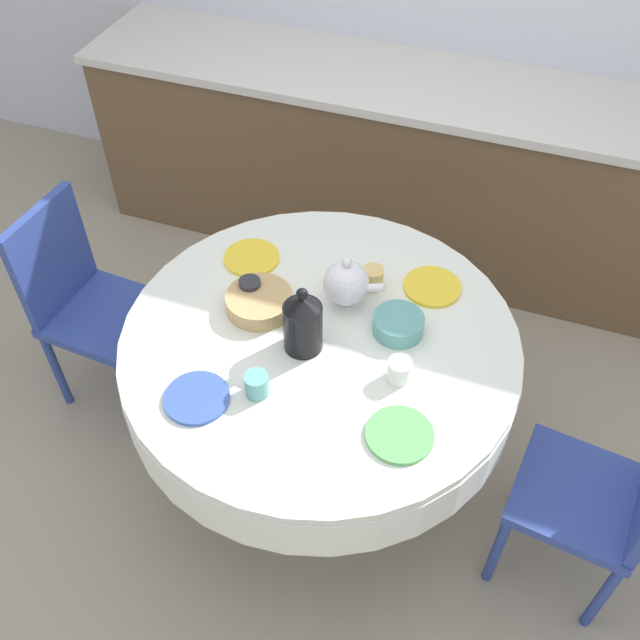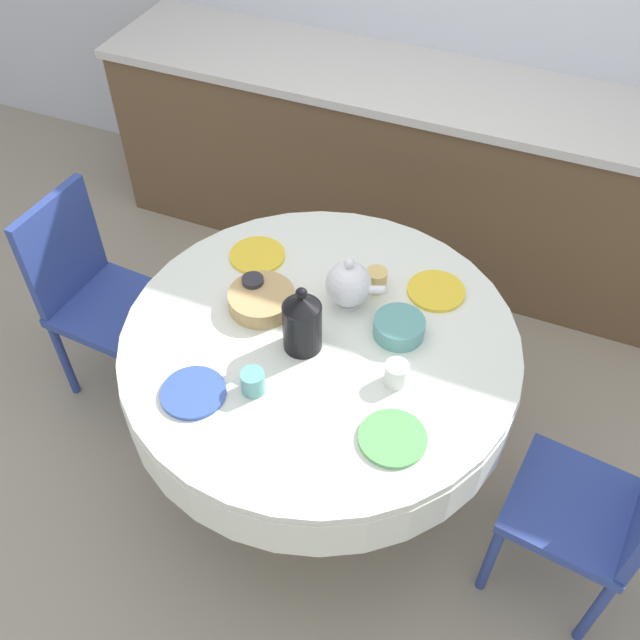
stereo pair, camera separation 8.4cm
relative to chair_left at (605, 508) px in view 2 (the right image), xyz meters
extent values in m
plane|color=#9E937F|center=(-1.01, 0.13, -0.51)|extent=(12.00, 12.00, 0.00)
cube|color=brown|center=(-1.01, 1.55, -0.07)|extent=(3.20, 0.60, 0.90)
cube|color=beige|center=(-1.01, 1.55, 0.40)|extent=(3.24, 0.64, 0.04)
cylinder|color=brown|center=(-1.01, 0.13, -0.49)|extent=(0.44, 0.44, 0.04)
cylinder|color=brown|center=(-1.01, 0.13, -0.23)|extent=(0.11, 0.11, 0.49)
cylinder|color=silver|center=(-1.01, 0.13, 0.11)|extent=(1.36, 1.36, 0.18)
cylinder|color=silver|center=(-1.01, 0.13, 0.21)|extent=(1.35, 1.35, 0.03)
cube|color=#2D428E|center=(-0.08, 0.01, -0.07)|extent=(0.45, 0.45, 0.04)
cylinder|color=#2D428E|center=(-0.27, -0.14, -0.30)|extent=(0.04, 0.04, 0.43)
cylinder|color=#2D428E|center=(-0.23, 0.21, -0.30)|extent=(0.04, 0.04, 0.43)
cylinder|color=#2D428E|center=(0.08, -0.19, -0.30)|extent=(0.04, 0.04, 0.43)
cylinder|color=#2D428E|center=(0.12, 0.16, -0.30)|extent=(0.04, 0.04, 0.43)
cube|color=#2D428E|center=(-1.95, 0.19, -0.07)|extent=(0.43, 0.43, 0.04)
cube|color=#2D428E|center=(-2.13, 0.21, 0.18)|extent=(0.06, 0.38, 0.45)
cylinder|color=#2D428E|center=(-1.76, 0.36, -0.30)|extent=(0.04, 0.04, 0.43)
cylinder|color=#2D428E|center=(-1.79, 0.00, -0.30)|extent=(0.04, 0.04, 0.43)
cylinder|color=#2D428E|center=(-2.12, 0.38, -0.30)|extent=(0.04, 0.04, 0.43)
cylinder|color=#2D428E|center=(-2.14, 0.03, -0.30)|extent=(0.04, 0.04, 0.43)
cylinder|color=#3856AD|center=(-1.28, -0.25, 0.23)|extent=(0.21, 0.21, 0.01)
cylinder|color=#5BA39E|center=(-1.12, -0.16, 0.27)|extent=(0.08, 0.08, 0.08)
cylinder|color=#5BA85B|center=(-0.65, -0.17, 0.23)|extent=(0.21, 0.21, 0.01)
cylinder|color=white|center=(-0.72, 0.05, 0.27)|extent=(0.08, 0.08, 0.08)
cylinder|color=yellow|center=(-1.38, 0.41, 0.23)|extent=(0.21, 0.21, 0.01)
cylinder|color=#28282D|center=(-1.30, 0.22, 0.27)|extent=(0.08, 0.08, 0.08)
cylinder|color=yellow|center=(-0.71, 0.48, 0.23)|extent=(0.21, 0.21, 0.01)
cylinder|color=#DBB766|center=(-0.92, 0.42, 0.27)|extent=(0.08, 0.08, 0.08)
cylinder|color=black|center=(-1.05, 0.07, 0.32)|extent=(0.13, 0.13, 0.18)
cone|color=black|center=(-1.05, 0.07, 0.43)|extent=(0.12, 0.12, 0.04)
sphere|color=black|center=(-1.05, 0.07, 0.47)|extent=(0.04, 0.04, 0.04)
cylinder|color=white|center=(-0.98, 0.31, 0.23)|extent=(0.09, 0.09, 0.01)
sphere|color=white|center=(-0.98, 0.31, 0.32)|extent=(0.16, 0.16, 0.16)
cylinder|color=white|center=(-0.89, 0.31, 0.33)|extent=(0.09, 0.03, 0.06)
sphere|color=white|center=(-0.98, 0.31, 0.41)|extent=(0.04, 0.04, 0.04)
cylinder|color=tan|center=(-1.25, 0.18, 0.26)|extent=(0.23, 0.23, 0.06)
cylinder|color=#569993|center=(-0.77, 0.24, 0.26)|extent=(0.17, 0.17, 0.06)
camera|label=1|loc=(-0.47, -1.37, 2.00)|focal=40.00mm
camera|label=2|loc=(-0.40, -1.34, 2.00)|focal=40.00mm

